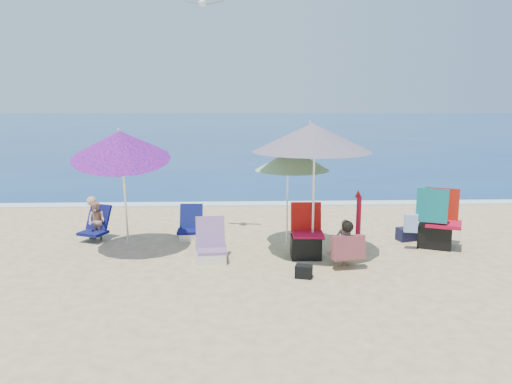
{
  "coord_description": "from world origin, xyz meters",
  "views": [
    {
      "loc": [
        -0.63,
        -8.08,
        2.78
      ],
      "look_at": [
        -0.3,
        1.0,
        1.1
      ],
      "focal_mm": 35.8,
      "sensor_mm": 36.0,
      "label": 1
    }
  ],
  "objects_px": {
    "umbrella_turquoise": "(312,138)",
    "furled_umbrella": "(358,219)",
    "camp_chair_left": "(306,241)",
    "chair_rainbow": "(211,250)",
    "umbrella_blue": "(120,145)",
    "seagull": "(203,3)",
    "camp_chair_right": "(435,226)",
    "person_center": "(346,244)",
    "person_left": "(96,221)",
    "umbrella_striped": "(292,160)",
    "chair_navy": "(192,230)"
  },
  "relations": [
    {
      "from": "person_left",
      "to": "person_center",
      "type": "bearing_deg",
      "value": -21.39
    },
    {
      "from": "person_center",
      "to": "person_left",
      "type": "bearing_deg",
      "value": 158.61
    },
    {
      "from": "chair_navy",
      "to": "camp_chair_left",
      "type": "relative_size",
      "value": 0.7
    },
    {
      "from": "chair_navy",
      "to": "camp_chair_left",
      "type": "distance_m",
      "value": 2.5
    },
    {
      "from": "umbrella_striped",
      "to": "chair_navy",
      "type": "bearing_deg",
      "value": 166.55
    },
    {
      "from": "chair_navy",
      "to": "chair_rainbow",
      "type": "height_order",
      "value": "chair_rainbow"
    },
    {
      "from": "umbrella_blue",
      "to": "seagull",
      "type": "bearing_deg",
      "value": 36.59
    },
    {
      "from": "umbrella_turquoise",
      "to": "umbrella_striped",
      "type": "height_order",
      "value": "umbrella_turquoise"
    },
    {
      "from": "chair_rainbow",
      "to": "camp_chair_right",
      "type": "relative_size",
      "value": 0.62
    },
    {
      "from": "camp_chair_left",
      "to": "camp_chair_right",
      "type": "distance_m",
      "value": 2.56
    },
    {
      "from": "umbrella_striped",
      "to": "camp_chair_left",
      "type": "relative_size",
      "value": 1.99
    },
    {
      "from": "chair_rainbow",
      "to": "person_left",
      "type": "xyz_separation_m",
      "value": [
        -2.32,
        1.37,
        0.2
      ]
    },
    {
      "from": "umbrella_blue",
      "to": "seagull",
      "type": "xyz_separation_m",
      "value": [
        1.42,
        1.06,
        2.57
      ]
    },
    {
      "from": "umbrella_turquoise",
      "to": "camp_chair_left",
      "type": "relative_size",
      "value": 2.78
    },
    {
      "from": "camp_chair_left",
      "to": "person_center",
      "type": "bearing_deg",
      "value": -44.72
    },
    {
      "from": "umbrella_striped",
      "to": "umbrella_blue",
      "type": "xyz_separation_m",
      "value": [
        -3.09,
        -0.42,
        0.33
      ]
    },
    {
      "from": "camp_chair_left",
      "to": "person_left",
      "type": "bearing_deg",
      "value": 163.06
    },
    {
      "from": "umbrella_turquoise",
      "to": "furled_umbrella",
      "type": "bearing_deg",
      "value": 2.61
    },
    {
      "from": "umbrella_turquoise",
      "to": "furled_umbrella",
      "type": "relative_size",
      "value": 2.24
    },
    {
      "from": "umbrella_blue",
      "to": "person_center",
      "type": "distance_m",
      "value": 4.27
    },
    {
      "from": "furled_umbrella",
      "to": "seagull",
      "type": "bearing_deg",
      "value": 154.69
    },
    {
      "from": "umbrella_blue",
      "to": "furled_umbrella",
      "type": "height_order",
      "value": "umbrella_blue"
    },
    {
      "from": "chair_navy",
      "to": "person_center",
      "type": "xyz_separation_m",
      "value": [
        2.72,
        -1.87,
        0.22
      ]
    },
    {
      "from": "umbrella_turquoise",
      "to": "seagull",
      "type": "bearing_deg",
      "value": 144.79
    },
    {
      "from": "furled_umbrella",
      "to": "person_center",
      "type": "bearing_deg",
      "value": -117.29
    },
    {
      "from": "person_left",
      "to": "seagull",
      "type": "bearing_deg",
      "value": 6.37
    },
    {
      "from": "furled_umbrella",
      "to": "camp_chair_right",
      "type": "relative_size",
      "value": 1.0
    },
    {
      "from": "person_center",
      "to": "person_left",
      "type": "height_order",
      "value": "person_left"
    },
    {
      "from": "furled_umbrella",
      "to": "camp_chair_right",
      "type": "height_order",
      "value": "furled_umbrella"
    },
    {
      "from": "chair_rainbow",
      "to": "camp_chair_right",
      "type": "bearing_deg",
      "value": 9.08
    },
    {
      "from": "seagull",
      "to": "umbrella_blue",
      "type": "bearing_deg",
      "value": -143.41
    },
    {
      "from": "umbrella_turquoise",
      "to": "umbrella_striped",
      "type": "distance_m",
      "value": 0.9
    },
    {
      "from": "camp_chair_left",
      "to": "umbrella_turquoise",
      "type": "bearing_deg",
      "value": 48.9
    },
    {
      "from": "chair_rainbow",
      "to": "camp_chair_left",
      "type": "distance_m",
      "value": 1.69
    },
    {
      "from": "chair_navy",
      "to": "umbrella_turquoise",
      "type": "bearing_deg",
      "value": -28.27
    },
    {
      "from": "umbrella_striped",
      "to": "camp_chair_right",
      "type": "relative_size",
      "value": 1.6
    },
    {
      "from": "camp_chair_left",
      "to": "person_left",
      "type": "xyz_separation_m",
      "value": [
        -4.0,
        1.22,
        0.11
      ]
    },
    {
      "from": "umbrella_turquoise",
      "to": "umbrella_blue",
      "type": "distance_m",
      "value": 3.37
    },
    {
      "from": "camp_chair_left",
      "to": "seagull",
      "type": "height_order",
      "value": "seagull"
    },
    {
      "from": "umbrella_turquoise",
      "to": "umbrella_blue",
      "type": "bearing_deg",
      "value": 174.82
    },
    {
      "from": "umbrella_striped",
      "to": "furled_umbrella",
      "type": "height_order",
      "value": "umbrella_striped"
    },
    {
      "from": "chair_rainbow",
      "to": "seagull",
      "type": "xyz_separation_m",
      "value": [
        -0.16,
        1.61,
        4.34
      ]
    },
    {
      "from": "umbrella_striped",
      "to": "seagull",
      "type": "distance_m",
      "value": 3.4
    },
    {
      "from": "umbrella_blue",
      "to": "person_left",
      "type": "height_order",
      "value": "umbrella_blue"
    },
    {
      "from": "camp_chair_right",
      "to": "person_center",
      "type": "distance_m",
      "value": 2.21
    },
    {
      "from": "umbrella_turquoise",
      "to": "chair_rainbow",
      "type": "distance_m",
      "value": 2.61
    },
    {
      "from": "seagull",
      "to": "chair_navy",
      "type": "bearing_deg",
      "value": -150.48
    },
    {
      "from": "seagull",
      "to": "chair_rainbow",
      "type": "bearing_deg",
      "value": -84.19
    },
    {
      "from": "furled_umbrella",
      "to": "chair_navy",
      "type": "xyz_separation_m",
      "value": [
        -3.09,
        1.15,
        -0.47
      ]
    },
    {
      "from": "umbrella_turquoise",
      "to": "camp_chair_left",
      "type": "height_order",
      "value": "umbrella_turquoise"
    }
  ]
}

